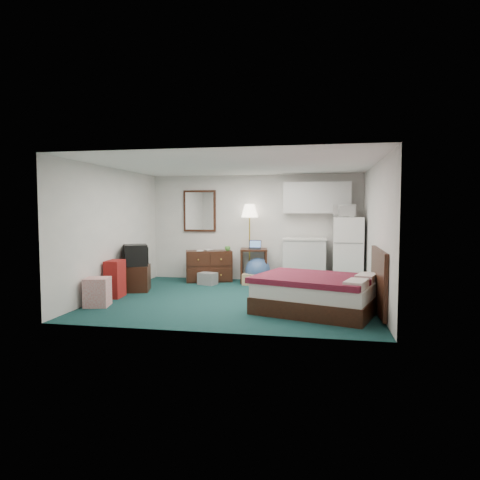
% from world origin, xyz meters
% --- Properties ---
extents(floor, '(5.00, 4.50, 0.01)m').
position_xyz_m(floor, '(0.00, 0.00, 0.00)').
color(floor, black).
rests_on(floor, ground).
extents(ceiling, '(5.00, 4.50, 0.01)m').
position_xyz_m(ceiling, '(0.00, 0.00, 2.50)').
color(ceiling, beige).
rests_on(ceiling, walls).
extents(walls, '(5.01, 4.51, 2.50)m').
position_xyz_m(walls, '(0.00, 0.00, 1.25)').
color(walls, beige).
rests_on(walls, floor).
extents(mirror, '(0.80, 0.06, 1.00)m').
position_xyz_m(mirror, '(-1.35, 2.22, 1.65)').
color(mirror, white).
rests_on(mirror, walls).
extents(upper_cabinets, '(1.50, 0.35, 0.70)m').
position_xyz_m(upper_cabinets, '(1.45, 2.08, 1.95)').
color(upper_cabinets, silver).
rests_on(upper_cabinets, walls).
extents(headboard, '(0.06, 1.56, 1.00)m').
position_xyz_m(headboard, '(2.46, -0.76, 0.55)').
color(headboard, black).
rests_on(headboard, walls).
extents(dresser, '(1.16, 0.81, 0.72)m').
position_xyz_m(dresser, '(-1.03, 1.84, 0.36)').
color(dresser, black).
rests_on(dresser, floor).
extents(floor_lamp, '(0.46, 0.46, 1.81)m').
position_xyz_m(floor_lamp, '(-0.10, 2.05, 0.90)').
color(floor_lamp, gold).
rests_on(floor_lamp, floor).
extents(desk, '(0.70, 0.70, 0.78)m').
position_xyz_m(desk, '(0.02, 1.93, 0.39)').
color(desk, black).
rests_on(desk, floor).
extents(exercise_ball, '(0.68, 0.68, 0.58)m').
position_xyz_m(exercise_ball, '(0.14, 1.78, 0.29)').
color(exercise_ball, '#315083').
rests_on(exercise_ball, floor).
extents(kitchen_counter, '(0.96, 0.76, 1.01)m').
position_xyz_m(kitchen_counter, '(1.18, 1.81, 0.51)').
color(kitchen_counter, silver).
rests_on(kitchen_counter, floor).
extents(fridge, '(0.65, 0.65, 1.52)m').
position_xyz_m(fridge, '(2.13, 1.64, 0.76)').
color(fridge, white).
rests_on(fridge, floor).
extents(bed, '(2.18, 1.92, 0.58)m').
position_xyz_m(bed, '(1.48, -0.76, 0.29)').
color(bed, '#460815').
rests_on(bed, floor).
extents(tv_stand, '(0.67, 0.70, 0.53)m').
position_xyz_m(tv_stand, '(-2.21, 0.41, 0.27)').
color(tv_stand, black).
rests_on(tv_stand, floor).
extents(suitcase, '(0.30, 0.46, 0.71)m').
position_xyz_m(suitcase, '(-2.33, -0.28, 0.36)').
color(suitcase, maroon).
rests_on(suitcase, floor).
extents(retail_box, '(0.48, 0.48, 0.50)m').
position_xyz_m(retail_box, '(-2.26, -1.06, 0.25)').
color(retail_box, silver).
rests_on(retail_box, floor).
extents(file_bin, '(0.45, 0.39, 0.27)m').
position_xyz_m(file_bin, '(-0.94, 1.40, 0.13)').
color(file_bin, gray).
rests_on(file_bin, floor).
extents(cardboard_box_a, '(0.30, 0.26, 0.24)m').
position_xyz_m(cardboard_box_a, '(-0.03, 1.55, 0.12)').
color(cardboard_box_a, tan).
rests_on(cardboard_box_a, floor).
extents(cardboard_box_b, '(0.22, 0.25, 0.24)m').
position_xyz_m(cardboard_box_b, '(0.50, 1.52, 0.12)').
color(cardboard_box_b, tan).
rests_on(cardboard_box_b, floor).
extents(laptop, '(0.28, 0.23, 0.19)m').
position_xyz_m(laptop, '(0.05, 1.87, 0.87)').
color(laptop, black).
rests_on(laptop, desk).
extents(crt_tv, '(0.64, 0.66, 0.43)m').
position_xyz_m(crt_tv, '(-2.19, 0.38, 0.75)').
color(crt_tv, black).
rests_on(crt_tv, tv_stand).
extents(microwave, '(0.50, 0.31, 0.33)m').
position_xyz_m(microwave, '(2.04, 1.62, 1.69)').
color(microwave, white).
rests_on(microwave, fridge).
extents(book_a, '(0.16, 0.04, 0.21)m').
position_xyz_m(book_a, '(-1.27, 1.70, 0.83)').
color(book_a, tan).
rests_on(book_a, dresser).
extents(book_b, '(0.16, 0.12, 0.24)m').
position_xyz_m(book_b, '(-1.14, 1.91, 0.84)').
color(book_b, tan).
rests_on(book_b, dresser).
extents(mug, '(0.16, 0.15, 0.13)m').
position_xyz_m(mug, '(-0.58, 1.87, 0.79)').
color(mug, '#51983B').
rests_on(mug, dresser).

